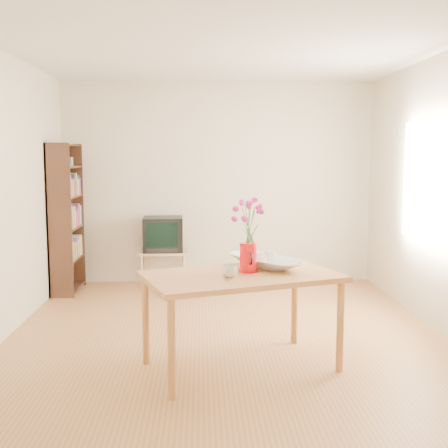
{
  "coord_description": "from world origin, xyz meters",
  "views": [
    {
      "loc": [
        -0.22,
        -5.05,
        1.66
      ],
      "look_at": [
        0.0,
        0.3,
        1.0
      ],
      "focal_mm": 45.0,
      "sensor_mm": 36.0,
      "label": 1
    }
  ],
  "objects_px": {
    "table": "(241,284)",
    "bowl": "(266,239)",
    "pitcher": "(248,258)",
    "television": "(163,233)",
    "mug": "(230,272)"
  },
  "relations": [
    {
      "from": "pitcher",
      "to": "bowl",
      "type": "distance_m",
      "value": 0.28
    },
    {
      "from": "table",
      "to": "pitcher",
      "type": "distance_m",
      "value": 0.21
    },
    {
      "from": "pitcher",
      "to": "mug",
      "type": "height_order",
      "value": "pitcher"
    },
    {
      "from": "table",
      "to": "mug",
      "type": "relative_size",
      "value": 14.67
    },
    {
      "from": "pitcher",
      "to": "television",
      "type": "relative_size",
      "value": 0.46
    },
    {
      "from": "table",
      "to": "bowl",
      "type": "bearing_deg",
      "value": 32.25
    },
    {
      "from": "mug",
      "to": "television",
      "type": "relative_size",
      "value": 0.22
    },
    {
      "from": "mug",
      "to": "bowl",
      "type": "distance_m",
      "value": 0.54
    },
    {
      "from": "table",
      "to": "pitcher",
      "type": "bearing_deg",
      "value": 34.36
    },
    {
      "from": "pitcher",
      "to": "television",
      "type": "bearing_deg",
      "value": 99.75
    },
    {
      "from": "pitcher",
      "to": "television",
      "type": "distance_m",
      "value": 2.86
    },
    {
      "from": "pitcher",
      "to": "bowl",
      "type": "xyz_separation_m",
      "value": [
        0.16,
        0.19,
        0.13
      ]
    },
    {
      "from": "bowl",
      "to": "television",
      "type": "xyz_separation_m",
      "value": [
        -1.01,
        2.53,
        -0.3
      ]
    },
    {
      "from": "mug",
      "to": "television",
      "type": "distance_m",
      "value": 3.01
    },
    {
      "from": "pitcher",
      "to": "table",
      "type": "bearing_deg",
      "value": -133.62
    }
  ]
}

